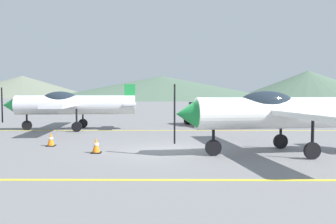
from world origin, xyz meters
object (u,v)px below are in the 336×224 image
(car_sedan, at_px, (208,113))
(airplane_mid, at_px, (71,104))
(traffic_cone_front, at_px, (96,146))
(traffic_cone_side, at_px, (51,139))
(airplane_near, at_px, (283,112))

(car_sedan, bearing_deg, airplane_mid, -162.37)
(traffic_cone_front, xyz_separation_m, traffic_cone_side, (-2.30, 1.72, 0.00))
(airplane_near, distance_m, traffic_cone_front, 7.09)
(airplane_mid, bearing_deg, car_sedan, 17.63)
(airplane_mid, height_order, car_sedan, airplane_mid)
(airplane_mid, bearing_deg, airplane_near, -39.41)
(car_sedan, xyz_separation_m, traffic_cone_front, (-5.38, -11.04, -0.56))
(airplane_near, relative_size, car_sedan, 2.01)
(airplane_near, bearing_deg, traffic_cone_side, 168.77)
(airplane_mid, distance_m, traffic_cone_front, 9.00)
(airplane_near, xyz_separation_m, airplane_mid, (-10.23, 8.41, 0.00))
(airplane_mid, xyz_separation_m, traffic_cone_front, (3.26, -8.29, -1.29))
(car_sedan, relative_size, traffic_cone_front, 7.90)
(airplane_mid, bearing_deg, traffic_cone_side, -81.68)
(car_sedan, bearing_deg, traffic_cone_side, -129.53)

